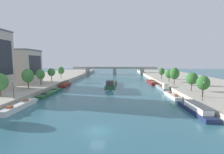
{
  "coord_description": "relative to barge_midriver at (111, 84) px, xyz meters",
  "views": [
    {
      "loc": [
        3.61,
        -24.72,
        11.97
      ],
      "look_at": [
        0.0,
        54.65,
        3.32
      ],
      "focal_mm": 24.52,
      "sensor_mm": 36.0,
      "label": 1
    }
  ],
  "objects": [
    {
      "name": "barge_midriver",
      "position": [
        0.0,
        0.0,
        0.0
      ],
      "size": [
        4.89,
        21.62,
        3.33
      ],
      "color": "#235633",
      "rests_on": "ground"
    },
    {
      "name": "moored_boat_left_far",
      "position": [
        -20.98,
        -2.43,
        0.09
      ],
      "size": [
        2.45,
        10.91,
        2.63
      ],
      "color": "maroon",
      "rests_on": "ground"
    },
    {
      "name": "quay_right",
      "position": [
        41.05,
        9.08,
        -0.05
      ],
      "size": [
        36.0,
        170.0,
        1.9
      ],
      "primitive_type": "cube",
      "color": "#B7AD9E",
      "rests_on": "ground"
    },
    {
      "name": "moored_boat_right_end",
      "position": [
        21.11,
        -36.1,
        -0.05
      ],
      "size": [
        3.17,
        13.76,
        2.28
      ],
      "color": "#1E284C",
      "rests_on": "ground"
    },
    {
      "name": "lamppost_right_bank",
      "position": [
        24.64,
        -32.04,
        3.49
      ],
      "size": [
        0.28,
        0.28,
        4.72
      ],
      "color": "black",
      "rests_on": "quay_right"
    },
    {
      "name": "tree_right_third",
      "position": [
        26.38,
        -6.85,
        5.6
      ],
      "size": [
        3.84,
        3.84,
        7.16
      ],
      "color": "brown",
      "rests_on": "quay_right"
    },
    {
      "name": "tree_left_far",
      "position": [
        -28.69,
        -9.57,
        5.23
      ],
      "size": [
        3.41,
        3.41,
        6.39
      ],
      "color": "brown",
      "rests_on": "quay_left"
    },
    {
      "name": "moored_boat_right_upstream",
      "position": [
        20.9,
        -20.93,
        -0.46
      ],
      "size": [
        2.36,
        10.98,
        2.12
      ],
      "color": "silver",
      "rests_on": "ground"
    },
    {
      "name": "tree_right_nearest",
      "position": [
        26.74,
        13.54,
        4.99
      ],
      "size": [
        3.21,
        3.21,
        6.06
      ],
      "color": "brown",
      "rests_on": "quay_right"
    },
    {
      "name": "bridge_far",
      "position": [
        -0.09,
        58.56,
        3.25
      ],
      "size": [
        70.28,
        4.4,
        6.5
      ],
      "color": "gray",
      "rests_on": "ground"
    },
    {
      "name": "tree_left_past_mid",
      "position": [
        -28.18,
        -19.17,
        5.64
      ],
      "size": [
        3.83,
        3.83,
        7.17
      ],
      "color": "brown",
      "rests_on": "quay_left"
    },
    {
      "name": "tree_right_far",
      "position": [
        27.52,
        -19.67,
        5.03
      ],
      "size": [
        3.74,
        3.74,
        6.12
      ],
      "color": "brown",
      "rests_on": "quay_right"
    },
    {
      "name": "wake_behind_barge",
      "position": [
        -0.24,
        -13.7,
        -0.98
      ],
      "size": [
        5.59,
        6.02,
        0.03
      ],
      "color": "#A5D1DB",
      "rests_on": "ground"
    },
    {
      "name": "tree_left_end_of_row",
      "position": [
        -28.84,
        0.98,
        5.32
      ],
      "size": [
        3.45,
        3.45,
        6.36
      ],
      "color": "brown",
      "rests_on": "quay_left"
    },
    {
      "name": "ground_plane",
      "position": [
        -0.09,
        -45.92,
        -1.0
      ],
      "size": [
        400.0,
        400.0,
        0.0
      ],
      "primitive_type": "plane",
      "color": "#336675"
    },
    {
      "name": "moored_boat_right_far",
      "position": [
        20.59,
        9.05,
        -0.33
      ],
      "size": [
        3.29,
        15.67,
        2.38
      ],
      "color": "maroon",
      "rests_on": "ground"
    },
    {
      "name": "building_left_corner",
      "position": [
        -41.04,
        -4.12,
        8.33
      ],
      "size": [
        15.36,
        12.34,
        14.84
      ],
      "color": "#BCB2A8",
      "rests_on": "quay_left"
    },
    {
      "name": "moored_boat_left_upstream",
      "position": [
        -20.97,
        -34.84,
        -0.31
      ],
      "size": [
        2.2,
        12.84,
        2.42
      ],
      "color": "silver",
      "rests_on": "ground"
    },
    {
      "name": "moored_boat_left_midway",
      "position": [
        -20.9,
        -18.32,
        -0.49
      ],
      "size": [
        2.96,
        15.97,
        2.07
      ],
      "color": "#235633",
      "rests_on": "ground"
    },
    {
      "name": "moored_boat_right_second",
      "position": [
        21.27,
        -8.41,
        0.0
      ],
      "size": [
        2.58,
        12.41,
        3.32
      ],
      "color": "gray",
      "rests_on": "ground"
    },
    {
      "name": "tree_right_second",
      "position": [
        27.01,
        1.51,
        4.72
      ],
      "size": [
        3.72,
        3.72,
        5.89
      ],
      "color": "brown",
      "rests_on": "quay_right"
    },
    {
      "name": "tree_left_second",
      "position": [
        -28.36,
        11.78,
        5.44
      ],
      "size": [
        3.61,
        3.61,
        6.65
      ],
      "color": "brown",
      "rests_on": "quay_left"
    },
    {
      "name": "lamppost_left_bank",
      "position": [
        -25.12,
        -31.07,
        3.41
      ],
      "size": [
        0.28,
        0.28,
        4.57
      ],
      "color": "black",
      "rests_on": "quay_left"
    },
    {
      "name": "tree_left_by_lamp",
      "position": [
        -29.27,
        -30.48,
        5.07
      ],
      "size": [
        4.18,
        4.18,
        6.61
      ],
      "color": "brown",
      "rests_on": "quay_left"
    },
    {
      "name": "tree_right_past_mid",
      "position": [
        26.67,
        -27.99,
        4.8
      ],
      "size": [
        3.39,
        3.39,
        5.9
      ],
      "color": "brown",
      "rests_on": "quay_right"
    },
    {
      "name": "quay_left",
      "position": [
        -41.23,
        9.08,
        -0.05
      ],
      "size": [
        36.0,
        170.0,
        1.9
      ],
      "primitive_type": "cube",
      "color": "#B7AD9E",
      "rests_on": "ground"
    }
  ]
}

